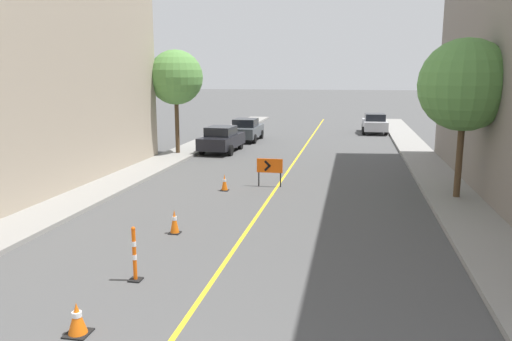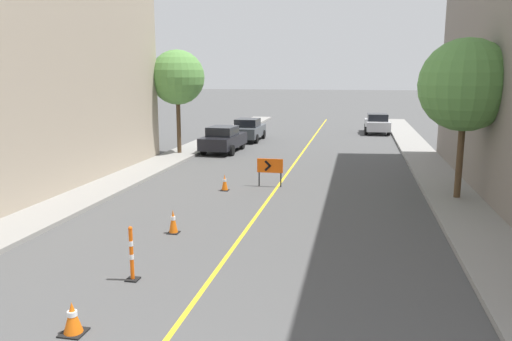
{
  "view_description": "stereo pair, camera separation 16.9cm",
  "coord_description": "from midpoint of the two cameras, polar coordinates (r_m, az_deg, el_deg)",
  "views": [
    {
      "loc": [
        3.06,
        -3.27,
        4.71
      ],
      "look_at": [
        -0.59,
        15.51,
        1.0
      ],
      "focal_mm": 35.0,
      "sensor_mm": 36.0,
      "label": 1
    },
    {
      "loc": [
        3.23,
        -3.23,
        4.71
      ],
      "look_at": [
        -0.59,
        15.51,
        1.0
      ],
      "focal_mm": 35.0,
      "sensor_mm": 36.0,
      "label": 2
    }
  ],
  "objects": [
    {
      "name": "lane_stripe",
      "position": [
        28.75,
        4.59,
        1.52
      ],
      "size": [
        0.12,
        49.88,
        0.01
      ],
      "color": "gold",
      "rests_on": "ground_plane"
    },
    {
      "name": "sidewalk_left",
      "position": [
        30.28,
        -8.49,
        2.06
      ],
      "size": [
        2.0,
        49.88,
        0.15
      ],
      "color": "gray",
      "rests_on": "ground_plane"
    },
    {
      "name": "sidewalk_right",
      "position": [
        28.81,
        18.36,
        1.16
      ],
      "size": [
        2.0,
        49.88,
        0.15
      ],
      "color": "gray",
      "rests_on": "ground_plane"
    },
    {
      "name": "traffic_cone_nearest",
      "position": [
        10.1,
        -20.24,
        -15.62
      ],
      "size": [
        0.44,
        0.44,
        0.62
      ],
      "color": "black",
      "rests_on": "ground_plane"
    },
    {
      "name": "traffic_cone_second",
      "position": [
        15.21,
        -9.62,
        -5.79
      ],
      "size": [
        0.33,
        0.33,
        0.74
      ],
      "color": "black",
      "rests_on": "ground_plane"
    },
    {
      "name": "traffic_cone_third",
      "position": [
        20.47,
        -3.86,
        -1.39
      ],
      "size": [
        0.33,
        0.33,
        0.68
      ],
      "color": "black",
      "rests_on": "ground_plane"
    },
    {
      "name": "delineator_post_front",
      "position": [
        11.98,
        -14.11,
        -9.59
      ],
      "size": [
        0.29,
        0.29,
        1.3
      ],
      "color": "black",
      "rests_on": "ground_plane"
    },
    {
      "name": "arrow_barricade_primary",
      "position": [
        21.07,
        1.34,
        0.42
      ],
      "size": [
        1.1,
        0.09,
        1.2
      ],
      "rotation": [
        0.0,
        0.0,
        0.01
      ],
      "color": "#EF560C",
      "rests_on": "ground_plane"
    },
    {
      "name": "parked_car_curb_near",
      "position": [
        30.55,
        -4.1,
        3.6
      ],
      "size": [
        2.03,
        4.39,
        1.59
      ],
      "rotation": [
        0.0,
        0.0,
        -0.05
      ],
      "color": "black",
      "rests_on": "ground_plane"
    },
    {
      "name": "parked_car_curb_mid",
      "position": [
        35.73,
        -1.27,
        4.69
      ],
      "size": [
        1.93,
        4.3,
        1.59
      ],
      "rotation": [
        0.0,
        0.0,
        0.0
      ],
      "color": "#474C51",
      "rests_on": "ground_plane"
    },
    {
      "name": "parked_car_curb_far",
      "position": [
        41.42,
        13.28,
        5.27
      ],
      "size": [
        1.95,
        4.36,
        1.59
      ],
      "rotation": [
        0.0,
        0.0,
        0.03
      ],
      "color": "#B7B7BC",
      "rests_on": "ground_plane"
    },
    {
      "name": "street_tree_left_near",
      "position": [
        29.38,
        -9.33,
        10.44
      ],
      "size": [
        3.12,
        3.12,
        5.93
      ],
      "color": "#4C3823",
      "rests_on": "sidewalk_left"
    },
    {
      "name": "street_tree_right_near",
      "position": [
        19.78,
        22.54,
        8.99
      ],
      "size": [
        3.36,
        3.36,
        5.84
      ],
      "color": "#4C3823",
      "rests_on": "sidewalk_right"
    }
  ]
}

